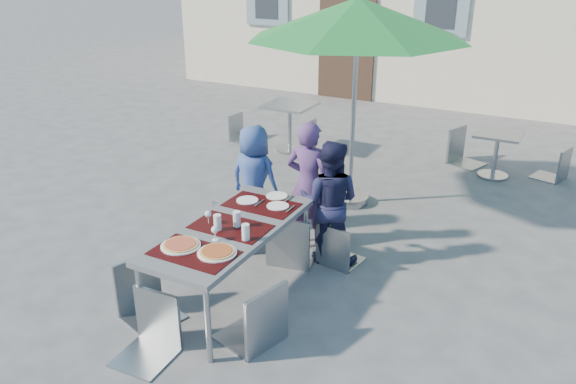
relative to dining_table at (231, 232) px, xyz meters
The scene contains 22 objects.
ground 0.88m from the dining_table, 111.63° to the left, with size 90.00×90.00×0.00m, color #4B4B4E.
dining_table is the anchor object (origin of this frame).
pizza_near_left 0.54m from the dining_table, 107.83° to the right, with size 0.34×0.34×0.03m.
pizza_near_right 0.51m from the dining_table, 69.40° to the right, with size 0.33×0.33×0.03m.
glassware 0.17m from the dining_table, 64.30° to the right, with size 0.54×0.37×0.15m.
place_settings 0.65m from the dining_table, 88.78° to the left, with size 0.60×0.46×0.01m.
child_0 1.49m from the dining_table, 113.02° to the left, with size 0.62×0.40×1.27m, color #344C8F.
child_1 1.34m from the dining_table, 84.30° to the left, with size 0.52×0.34×1.42m, color #54346B.
child_2 1.20m from the dining_table, 65.98° to the left, with size 0.65×0.37×1.33m, color #1A1B3A.
chair_0 1.03m from the dining_table, 120.82° to the left, with size 0.50×0.50×1.04m.
chair_1 0.85m from the dining_table, 77.66° to the left, with size 0.55×0.55×1.05m.
chair_2 1.22m from the dining_table, 58.43° to the left, with size 0.45×0.45×0.90m.
chair_3 0.82m from the dining_table, 133.54° to the right, with size 0.57×0.56×1.01m.
chair_4 0.74m from the dining_table, 40.73° to the right, with size 0.59×0.58×1.06m.
chair_5 1.00m from the dining_table, 99.08° to the right, with size 0.46×0.46×0.99m.
patio_umbrella 3.07m from the dining_table, 87.17° to the left, with size 2.66×2.66×2.58m.
cafe_table_0 4.37m from the dining_table, 110.80° to the left, with size 0.75×0.75×0.80m.
bg_chair_l_0 4.95m from the dining_table, 121.77° to the left, with size 0.43×0.43×0.88m.
bg_chair_r_0 4.33m from the dining_table, 107.69° to the left, with size 0.46×0.46×1.03m.
cafe_table_1 4.76m from the dining_table, 69.79° to the left, with size 0.62×0.62×0.67m.
bg_chair_l_1 4.98m from the dining_table, 77.37° to the left, with size 0.60×0.59×1.05m.
bg_chair_r_1 5.36m from the dining_table, 62.69° to the left, with size 0.52×0.51×0.92m.
Camera 1 is at (2.80, -4.28, 3.03)m, focal length 35.00 mm.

